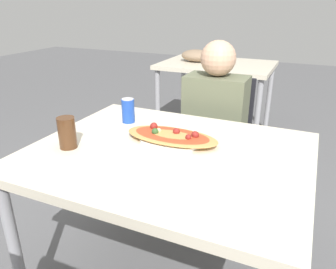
# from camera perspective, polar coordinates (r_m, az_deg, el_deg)

# --- Properties ---
(dining_table) EXTENTS (1.16, 0.94, 0.77)m
(dining_table) POSITION_cam_1_polar(r_m,az_deg,el_deg) (1.42, 0.01, -5.57)
(dining_table) COLOR beige
(dining_table) RESTS_ON ground_plane
(chair_far_seated) EXTENTS (0.40, 0.40, 0.91)m
(chair_far_seated) POSITION_cam_1_polar(r_m,az_deg,el_deg) (2.19, 8.56, -0.96)
(chair_far_seated) COLOR black
(chair_far_seated) RESTS_ON ground_plane
(person_seated) EXTENTS (0.36, 0.24, 1.16)m
(person_seated) POSITION_cam_1_polar(r_m,az_deg,el_deg) (2.02, 7.91, 2.37)
(person_seated) COLOR #2D2D38
(person_seated) RESTS_ON ground_plane
(pizza_main) EXTENTS (0.44, 0.28, 0.06)m
(pizza_main) POSITION_cam_1_polar(r_m,az_deg,el_deg) (1.47, 0.61, -0.40)
(pizza_main) COLOR white
(pizza_main) RESTS_ON dining_table
(soda_can) EXTENTS (0.07, 0.07, 0.12)m
(soda_can) POSITION_cam_1_polar(r_m,az_deg,el_deg) (1.70, -6.96, 4.17)
(soda_can) COLOR #1E47B2
(soda_can) RESTS_ON dining_table
(drink_glass) EXTENTS (0.08, 0.08, 0.14)m
(drink_glass) POSITION_cam_1_polar(r_m,az_deg,el_deg) (1.45, -17.17, 0.30)
(drink_glass) COLOR #4C2D19
(drink_glass) RESTS_ON dining_table
(background_table) EXTENTS (1.10, 0.80, 0.89)m
(background_table) POSITION_cam_1_polar(r_m,az_deg,el_deg) (3.42, 7.84, 11.27)
(background_table) COLOR beige
(background_table) RESTS_ON ground_plane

